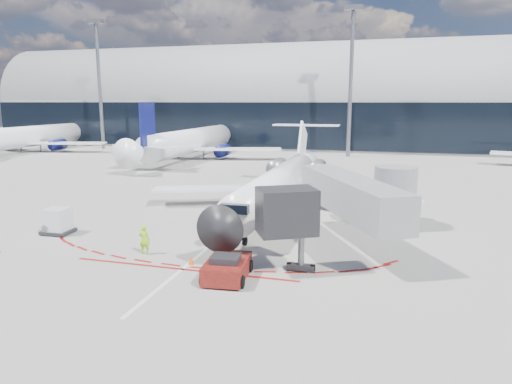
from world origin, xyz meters
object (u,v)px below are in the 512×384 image
(ramp_worker, at_px, (144,240))
(uld_container, at_px, (57,221))
(regional_jet, at_px, (280,182))
(pushback_tug, at_px, (227,268))

(ramp_worker, xyz_separation_m, uld_container, (-8.53, 2.43, -0.01))
(regional_jet, relative_size, uld_container, 14.17)
(pushback_tug, height_order, uld_container, uld_container)
(regional_jet, xyz_separation_m, pushback_tug, (0.78, -16.96, -1.90))
(uld_container, bearing_deg, pushback_tug, -21.36)
(regional_jet, distance_m, uld_container, 18.69)
(regional_jet, relative_size, ramp_worker, 15.69)
(ramp_worker, height_order, uld_container, ramp_worker)
(pushback_tug, xyz_separation_m, ramp_worker, (-6.46, 2.49, 0.33))
(pushback_tug, distance_m, ramp_worker, 6.93)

